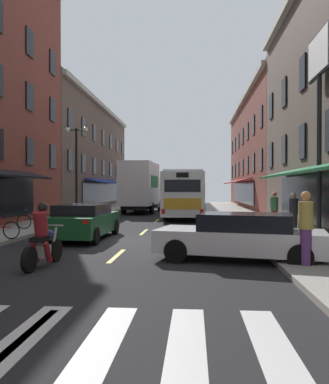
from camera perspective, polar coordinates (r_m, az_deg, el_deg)
The scene contains 16 objects.
ground_plane at distance 15.51m, azimuth -4.36°, elevation -7.13°, with size 34.80×80.00×0.10m, color black.
lane_centre_dashes at distance 15.26m, azimuth -4.50°, elevation -7.05°, with size 0.14×73.90×0.01m.
crosswalk_near at distance 6.03m, azimuth -19.50°, elevation -19.00°, with size 7.10×2.80×0.01m.
sidewalk_right at distance 15.75m, azimuth 17.54°, elevation -6.59°, with size 3.00×80.00×0.14m, color #A39E93.
billboard_sign at distance 16.72m, azimuth 21.30°, elevation 14.30°, with size 0.40×2.52×7.80m.
transit_bus at distance 28.45m, azimuth 3.15°, elevation -0.21°, with size 2.81×11.73×3.14m.
box_truck at distance 32.77m, azimuth -3.30°, elevation 0.67°, with size 2.76×8.15×4.06m.
sedan_near at distance 11.38m, azimuth 10.93°, elevation -6.24°, with size 4.89×2.85×1.31m.
sedan_mid at distance 16.14m, azimuth -11.45°, elevation -4.08°, with size 2.05×4.75×1.39m.
sedan_far at distance 43.62m, azimuth -1.36°, elevation -1.20°, with size 1.97×4.63×1.34m.
motorcycle_rider at distance 10.70m, azimuth -17.04°, elevation -6.51°, with size 0.64×2.07×1.66m.
bicycle_near at distance 19.49m, azimuth -17.94°, elevation -3.95°, with size 1.68×0.56×0.91m.
pedestrian_near at distance 19.44m, azimuth 15.44°, elevation -2.35°, with size 0.36×0.52×1.71m.
pedestrian_mid at distance 17.04m, azimuth 18.00°, elevation -2.85°, with size 0.36×0.36×1.71m.
pedestrian_far at distance 10.37m, azimuth 19.58°, elevation -4.70°, with size 0.36×0.36×1.81m.
street_lamp_twin at distance 24.65m, azimuth -12.50°, elevation 3.31°, with size 1.42×0.32×5.56m.
Camera 1 is at (2.29, -15.20, 2.02)m, focal length 37.24 mm.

